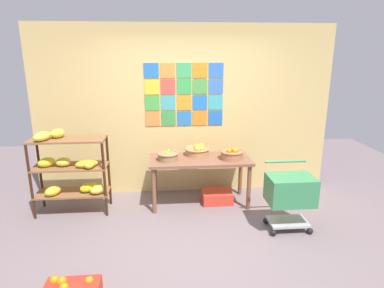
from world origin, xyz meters
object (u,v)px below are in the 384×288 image
(banana_shelf_unit, at_px, (70,167))
(fruit_basket_back_right, at_px, (232,154))
(display_table, at_px, (200,164))
(fruit_basket_right, at_px, (197,150))
(fruit_basket_left, at_px, (168,156))
(produce_crate_under_table, at_px, (217,197))
(shopping_cart, at_px, (290,192))

(banana_shelf_unit, xyz_separation_m, fruit_basket_back_right, (2.28, 0.07, 0.11))
(display_table, relative_size, fruit_basket_right, 3.93)
(fruit_basket_left, xyz_separation_m, produce_crate_under_table, (0.73, 0.06, -0.69))
(display_table, distance_m, fruit_basket_right, 0.24)
(produce_crate_under_table, bearing_deg, display_table, -177.13)
(banana_shelf_unit, height_order, fruit_basket_right, banana_shelf_unit)
(display_table, xyz_separation_m, shopping_cart, (1.05, -0.86, -0.11))
(banana_shelf_unit, relative_size, fruit_basket_left, 3.89)
(display_table, height_order, fruit_basket_right, fruit_basket_right)
(banana_shelf_unit, bearing_deg, produce_crate_under_table, 4.05)
(fruit_basket_right, relative_size, shopping_cart, 0.44)
(fruit_basket_left, bearing_deg, shopping_cart, -28.20)
(display_table, bearing_deg, produce_crate_under_table, 2.87)
(display_table, relative_size, shopping_cart, 1.72)
(fruit_basket_left, height_order, shopping_cart, shopping_cart)
(fruit_basket_right, xyz_separation_m, fruit_basket_left, (-0.45, -0.22, -0.01))
(display_table, distance_m, produce_crate_under_table, 0.60)
(display_table, bearing_deg, fruit_basket_back_right, -7.94)
(fruit_basket_right, bearing_deg, fruit_basket_left, -154.19)
(banana_shelf_unit, distance_m, fruit_basket_back_right, 2.28)
(fruit_basket_back_right, distance_m, fruit_basket_left, 0.93)
(fruit_basket_right, distance_m, shopping_cart, 1.51)
(shopping_cart, bearing_deg, fruit_basket_left, 153.95)
(produce_crate_under_table, bearing_deg, fruit_basket_back_right, -21.71)
(fruit_basket_left, xyz_separation_m, shopping_cart, (1.52, -0.81, -0.26))
(banana_shelf_unit, height_order, display_table, banana_shelf_unit)
(fruit_basket_right, bearing_deg, display_table, -82.62)
(fruit_basket_right, bearing_deg, fruit_basket_back_right, -26.33)
(display_table, bearing_deg, shopping_cart, -39.23)
(fruit_basket_right, relative_size, produce_crate_under_table, 0.84)
(fruit_basket_left, distance_m, produce_crate_under_table, 1.01)
(produce_crate_under_table, bearing_deg, banana_shelf_unit, -175.95)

